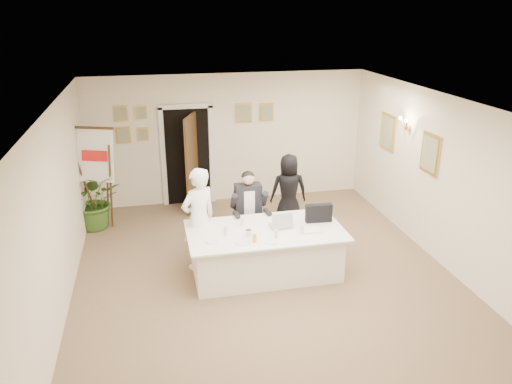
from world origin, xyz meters
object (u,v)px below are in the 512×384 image
object	(u,v)px
conference_table	(265,251)
potted_palm	(95,201)
standing_man	(199,219)
paper_stack	(311,230)
seated_man	(249,210)
flip_chart	(101,183)
steel_jug	(249,233)
oj_glass	(255,238)
laptop_bag	(319,213)
standing_woman	(289,191)
laptop	(281,218)

from	to	relation	value
conference_table	potted_palm	size ratio (longest dim) A/B	2.18
standing_man	paper_stack	distance (m)	1.81
seated_man	flip_chart	distance (m)	2.97
potted_palm	steel_jug	size ratio (longest dim) A/B	10.36
flip_chart	oj_glass	bearing A→B (deg)	-49.36
laptop_bag	seated_man	bearing A→B (deg)	144.40
conference_table	standing_woman	distance (m)	1.99
laptop	laptop_bag	size ratio (longest dim) A/B	0.85
flip_chart	standing_woman	world-z (taller)	flip_chart
flip_chart	standing_woman	bearing A→B (deg)	-10.35
standing_woman	laptop_bag	xyz separation A→B (m)	(0.04, -1.63, 0.20)
seated_man	paper_stack	xyz separation A→B (m)	(0.76, -1.15, 0.06)
conference_table	paper_stack	distance (m)	0.82
flip_chart	oj_glass	world-z (taller)	flip_chart
flip_chart	potted_palm	size ratio (longest dim) A/B	1.75
paper_stack	steel_jug	xyz separation A→B (m)	(-0.99, 0.02, 0.04)
seated_man	flip_chart	xyz separation A→B (m)	(-2.58, 1.45, 0.19)
standing_woman	laptop	size ratio (longest dim) A/B	3.97
conference_table	oj_glass	xyz separation A→B (m)	(-0.26, -0.39, 0.45)
conference_table	laptop	xyz separation A→B (m)	(0.27, 0.09, 0.52)
steel_jug	oj_glass	bearing A→B (deg)	-77.25
conference_table	standing_woman	world-z (taller)	standing_woman
standing_man	laptop_bag	world-z (taller)	standing_man
standing_woman	laptop	bearing A→B (deg)	76.43
laptop_bag	oj_glass	size ratio (longest dim) A/B	3.33
conference_table	seated_man	distance (m)	1.01
paper_stack	steel_jug	bearing A→B (deg)	178.63
seated_man	standing_woman	distance (m)	1.25
conference_table	standing_woman	xyz separation A→B (m)	(0.88, 1.75, 0.34)
potted_palm	oj_glass	xyz separation A→B (m)	(2.56, -2.83, 0.27)
seated_man	laptop_bag	world-z (taller)	seated_man
conference_table	steel_jug	bearing A→B (deg)	-149.48
seated_man	paper_stack	size ratio (longest dim) A/B	4.63
potted_palm	laptop_bag	bearing A→B (deg)	-31.67
laptop	paper_stack	size ratio (longest dim) A/B	1.17
seated_man	standing_woman	world-z (taller)	seated_man
potted_palm	oj_glass	bearing A→B (deg)	-47.88
flip_chart	paper_stack	distance (m)	4.24
flip_chart	laptop_bag	xyz separation A→B (m)	(3.59, -2.28, 0.00)
standing_man	steel_jug	size ratio (longest dim) A/B	15.79
standing_woman	steel_jug	size ratio (longest dim) A/B	13.24
flip_chart	laptop	size ratio (longest dim) A/B	5.44
seated_man	standing_man	world-z (taller)	standing_man
laptop	oj_glass	distance (m)	0.72
paper_stack	flip_chart	bearing A→B (deg)	142.07
oj_glass	flip_chart	bearing A→B (deg)	130.64
steel_jug	potted_palm	bearing A→B (deg)	133.81
conference_table	potted_palm	xyz separation A→B (m)	(-2.82, 2.44, 0.18)
seated_man	laptop	xyz separation A→B (m)	(0.35, -0.86, 0.19)
standing_man	standing_woman	distance (m)	2.31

